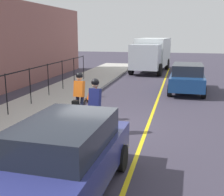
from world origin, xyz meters
The scene contains 11 objects.
ground_plane centered at (0.00, 0.00, 0.00)m, with size 80.00×80.00×0.00m, color #3A3543.
lane_line_centre centered at (0.00, -1.60, 0.00)m, with size 36.00×0.12×0.01m, color yellow.
sidewalk centered at (0.00, 3.40, 0.07)m, with size 40.00×3.20×0.15m, color #AEAAA2.
iron_fence centered at (1.00, 3.80, 1.33)m, with size 16.47×0.04×1.60m.
cyclist_lead centered at (-0.75, 0.02, 0.91)m, with size 1.71×0.38×1.83m.
cyclist_follow centered at (0.57, 1.02, 0.91)m, with size 1.71×0.38×1.83m.
patrol_sedan centered at (7.01, -3.03, 0.82)m, with size 4.44×2.00×1.58m.
parked_sedan_rear centered at (-4.61, -0.45, 0.82)m, with size 4.46×2.04×1.58m.
box_truck_background centered at (15.39, -0.18, 1.55)m, with size 6.88×2.97×2.78m.
traffic_cone_near centered at (4.60, 1.54, 0.30)m, with size 0.36×0.36×0.59m, color #EE5403.
traffic_cone_far centered at (3.59, 1.58, 0.34)m, with size 0.36×0.36×0.67m, color #F25809.
Camera 1 is at (-9.57, -2.63, 3.26)m, focal length 46.68 mm.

